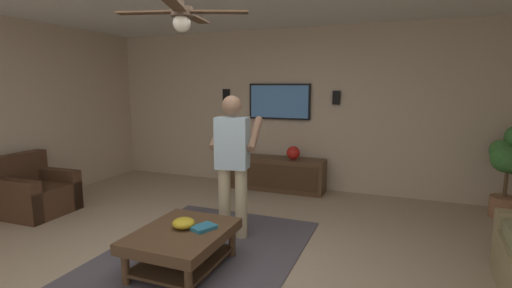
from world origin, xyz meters
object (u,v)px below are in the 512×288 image
at_px(tv, 279,102).
at_px(book, 204,228).
at_px(wall_speaker_left, 336,98).
at_px(remote_white, 178,223).
at_px(vase_round, 293,153).
at_px(armchair, 35,194).
at_px(bowl, 184,223).
at_px(potted_plant_tall, 511,162).
at_px(coffee_table, 183,241).
at_px(wall_speaker_right, 226,95).
at_px(media_console, 274,173).
at_px(ceiling_fan, 182,15).
at_px(person_standing, 233,158).

relative_size(tv, book, 4.90).
bearing_deg(tv, wall_speaker_left, 90.78).
relative_size(tv, remote_white, 7.18).
bearing_deg(vase_round, remote_white, 172.15).
bearing_deg(armchair, bowl, -13.32).
distance_m(tv, potted_plant_tall, 3.42).
relative_size(coffee_table, bowl, 4.61).
xyz_separation_m(remote_white, wall_speaker_right, (3.09, 0.96, 1.17)).
bearing_deg(wall_speaker_right, media_console, -104.11).
distance_m(tv, bowl, 3.31).
height_order(remote_white, ceiling_fan, ceiling_fan).
distance_m(potted_plant_tall, wall_speaker_left, 2.52).
relative_size(coffee_table, wall_speaker_left, 4.55).
bearing_deg(wall_speaker_left, ceiling_fan, 163.43).
relative_size(person_standing, book, 7.45).
bearing_deg(media_console, tv, -180.00).
height_order(book, wall_speaker_right, wall_speaker_right).
bearing_deg(media_console, person_standing, 5.22).
bearing_deg(media_console, wall_speaker_left, 104.81).
bearing_deg(remote_white, armchair, -113.38).
relative_size(bowl, remote_white, 1.44).
xyz_separation_m(media_console, ceiling_fan, (-2.80, -0.05, 2.10)).
relative_size(potted_plant_tall, remote_white, 8.30).
distance_m(armchair, wall_speaker_left, 4.66).
xyz_separation_m(potted_plant_tall, bowl, (-2.74, 3.26, -0.31)).
bearing_deg(media_console, ceiling_fan, 1.05).
bearing_deg(coffee_table, remote_white, 46.23).
height_order(remote_white, book, book).
bearing_deg(wall_speaker_left, potted_plant_tall, -100.00).
height_order(book, ceiling_fan, ceiling_fan).
distance_m(media_console, book, 2.88).
xyz_separation_m(book, ceiling_fan, (0.06, 0.20, 1.95)).
xyz_separation_m(armchair, wall_speaker_right, (2.59, -1.68, 1.30)).
xyz_separation_m(remote_white, book, (-0.03, -0.31, 0.01)).
distance_m(armchair, ceiling_fan, 3.48).
bearing_deg(armchair, remote_white, -12.34).
bearing_deg(book, wall_speaker_left, -169.14).
bearing_deg(potted_plant_tall, bowl, 130.07).
bearing_deg(wall_speaker_left, media_console, 104.81).
height_order(bowl, vase_round, vase_round).
height_order(coffee_table, wall_speaker_left, wall_speaker_left).
xyz_separation_m(person_standing, potted_plant_tall, (1.90, -3.13, -0.17)).
relative_size(vase_round, wall_speaker_right, 1.00).
relative_size(tv, wall_speaker_left, 4.90).
distance_m(remote_white, vase_round, 2.84).
height_order(bowl, wall_speaker_left, wall_speaker_left).
bearing_deg(tv, vase_round, 50.88).
height_order(armchair, bowl, armchair).
height_order(person_standing, wall_speaker_right, wall_speaker_right).
relative_size(bowl, wall_speaker_right, 0.99).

